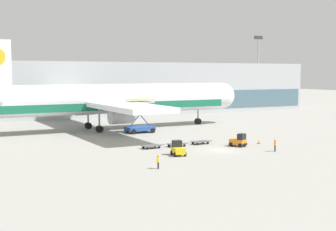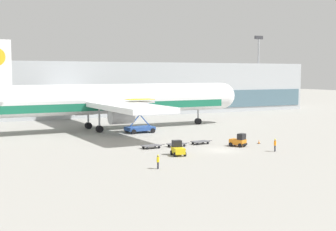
{
  "view_description": "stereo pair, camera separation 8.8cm",
  "coord_description": "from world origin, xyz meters",
  "views": [
    {
      "loc": [
        -36.52,
        -56.38,
        11.09
      ],
      "look_at": [
        -1.54,
        13.92,
        4.0
      ],
      "focal_mm": 50.0,
      "sensor_mm": 36.0,
      "label": 1
    },
    {
      "loc": [
        -36.44,
        -56.42,
        11.09
      ],
      "look_at": [
        -1.54,
        13.92,
        4.0
      ],
      "focal_mm": 50.0,
      "sensor_mm": 36.0,
      "label": 2
    }
  ],
  "objects": [
    {
      "name": "airplane_main",
      "position": [
        -5.92,
        30.91,
        5.84
      ],
      "size": [
        58.1,
        48.26,
        17.0
      ],
      "rotation": [
        0.0,
        0.0,
        0.04
      ],
      "color": "white",
      "rests_on": "ground_plane"
    },
    {
      "name": "traffic_cone_near",
      "position": [
        9.0,
        2.76,
        0.32
      ],
      "size": [
        0.4,
        0.4,
        0.65
      ],
      "color": "black",
      "rests_on": "ground_plane"
    },
    {
      "name": "baggage_tug_foreground",
      "position": [
        4.49,
        1.85,
        0.88
      ],
      "size": [
        2.43,
        2.8,
        2.0
      ],
      "rotation": [
        0.0,
        0.0,
        -1.13
      ],
      "color": "orange",
      "rests_on": "ground_plane"
    },
    {
      "name": "ground_crew_far",
      "position": [
        -13.64,
        -7.84,
        0.97
      ],
      "size": [
        0.41,
        0.45,
        1.67
      ],
      "rotation": [
        0.0,
        0.0,
        0.85
      ],
      "color": "black",
      "rests_on": "ground_plane"
    },
    {
      "name": "baggage_dolly_second",
      "position": [
        -4.01,
        5.95,
        0.39
      ],
      "size": [
        3.75,
        1.7,
        0.48
      ],
      "rotation": [
        0.0,
        0.0,
        0.07
      ],
      "color": "#56565B",
      "rests_on": "ground_plane"
    },
    {
      "name": "baggage_dolly_lead",
      "position": [
        -8.2,
        6.09,
        0.39
      ],
      "size": [
        3.75,
        1.7,
        0.48
      ],
      "rotation": [
        0.0,
        0.0,
        0.07
      ],
      "color": "#56565B",
      "rests_on": "ground_plane"
    },
    {
      "name": "terminal_building",
      "position": [
        20.07,
        64.39,
        6.99
      ],
      "size": [
        90.0,
        18.2,
        14.0
      ],
      "color": "#B2B7BC",
      "rests_on": "ground_plane"
    },
    {
      "name": "baggage_dolly_third",
      "position": [
        0.46,
        6.5,
        0.39
      ],
      "size": [
        3.75,
        1.7,
        0.48
      ],
      "rotation": [
        0.0,
        0.0,
        0.07
      ],
      "color": "#56565B",
      "rests_on": "ground_plane"
    },
    {
      "name": "ground_crew_near",
      "position": [
        6.42,
        -4.29,
        1.08
      ],
      "size": [
        0.49,
        0.38,
        1.82
      ],
      "rotation": [
        0.0,
        0.0,
        3.74
      ],
      "color": "black",
      "rests_on": "ground_plane"
    },
    {
      "name": "ground_plane",
      "position": [
        0.0,
        0.0,
        0.0
      ],
      "size": [
        400.0,
        400.0,
        0.0
      ],
      "primitive_type": "plane",
      "color": "#9E9B93"
    },
    {
      "name": "scissor_lift_loader",
      "position": [
        -2.52,
        23.83,
        2.34
      ],
      "size": [
        5.31,
        3.53,
        6.32
      ],
      "rotation": [
        0.0,
        0.0,
        0.04
      ],
      "color": "#284C99",
      "rests_on": "ground_plane"
    },
    {
      "name": "light_mast",
      "position": [
        50.3,
        57.53,
        12.94
      ],
      "size": [
        2.8,
        0.5,
        22.23
      ],
      "color": "#9EA0A5",
      "rests_on": "ground_plane"
    },
    {
      "name": "baggage_tug_mid",
      "position": [
        -7.41,
        -0.89,
        0.88
      ],
      "size": [
        2.03,
        2.67,
        2.0
      ],
      "rotation": [
        0.0,
        0.0,
        1.38
      ],
      "color": "yellow",
      "rests_on": "ground_plane"
    }
  ]
}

